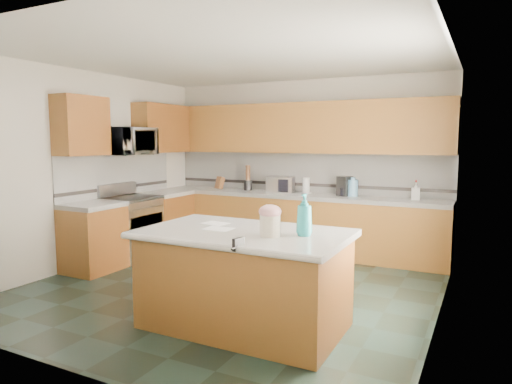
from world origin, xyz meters
The scene contains 52 objects.
floor centered at (0.00, 0.00, 0.00)m, with size 4.60×4.60×0.00m, color black.
ceiling centered at (0.00, 0.00, 2.70)m, with size 4.60×4.60×0.00m, color white.
wall_back centered at (0.00, 2.32, 1.35)m, with size 4.60×0.04×2.70m, color silver.
wall_front centered at (0.00, -2.32, 1.35)m, with size 4.60×0.04×2.70m, color silver.
wall_left centered at (-2.32, 0.00, 1.35)m, with size 0.04×4.60×2.70m, color silver.
wall_right centered at (2.32, 0.00, 1.35)m, with size 0.04×4.60×2.70m, color silver.
back_base_cab centered at (0.00, 2.00, 0.43)m, with size 4.60×0.60×0.86m, color #391A08.
back_countertop centered at (0.00, 2.00, 0.89)m, with size 4.60×0.64×0.06m, color white.
back_upper_cab centered at (0.00, 2.13, 1.94)m, with size 4.60×0.33×0.78m, color #391A08.
back_backsplash centered at (0.00, 2.29, 1.24)m, with size 4.60×0.02×0.63m, color silver.
back_accent_band centered at (0.00, 2.28, 1.04)m, with size 4.60×0.01×0.05m, color black.
left_base_cab_rear centered at (-2.00, 1.29, 0.43)m, with size 0.60×0.82×0.86m, color #391A08.
left_counter_rear centered at (-2.00, 1.29, 0.89)m, with size 0.64×0.82×0.06m, color white.
left_base_cab_front centered at (-2.00, -0.24, 0.43)m, with size 0.60×0.72×0.86m, color #391A08.
left_counter_front centered at (-2.00, -0.24, 0.89)m, with size 0.64×0.72×0.06m, color white.
left_backsplash centered at (-2.29, 0.55, 1.24)m, with size 0.02×2.30×0.63m, color silver.
left_accent_band centered at (-2.28, 0.55, 1.04)m, with size 0.01×2.30×0.05m, color black.
left_upper_cab_rear centered at (-2.13, 1.42, 1.94)m, with size 0.33×1.09×0.78m, color #391A08.
left_upper_cab_front centered at (-2.13, -0.24, 1.94)m, with size 0.33×0.72×0.78m, color #391A08.
range_body centered at (-2.00, 0.50, 0.44)m, with size 0.60×0.76×0.88m, color #B7B7BC.
range_oven_door centered at (-1.71, 0.50, 0.40)m, with size 0.02×0.68×0.55m, color black.
range_cooktop centered at (-2.00, 0.50, 0.90)m, with size 0.62×0.78×0.04m, color black.
range_handle centered at (-1.68, 0.50, 0.78)m, with size 0.02×0.02×0.66m, color #B7B7BC.
range_backguard centered at (-2.26, 0.50, 1.02)m, with size 0.06×0.76×0.18m, color #B7B7BC.
microwave centered at (-2.00, 0.50, 1.73)m, with size 0.73×0.50×0.41m, color #B7B7BC.
island_base centered at (0.69, -0.94, 0.43)m, with size 1.81×1.03×0.86m, color #391A08.
island_top centered at (0.69, -0.94, 0.89)m, with size 1.91×1.13×0.06m, color white.
island_bullnose centered at (0.69, -1.51, 0.89)m, with size 0.06×0.06×1.91m, color white.
treat_jar centered at (1.01, -1.06, 1.01)m, with size 0.18×0.18×0.19m, color #F2E7CB.
treat_jar_lid centered at (1.01, -1.06, 1.14)m, with size 0.20×0.20×0.12m, color pink.
treat_jar_knob centered at (1.01, -1.06, 1.18)m, with size 0.02×0.02×0.06m, color tan.
treat_jar_knob_end_l centered at (0.97, -1.06, 1.18)m, with size 0.03×0.03×0.03m, color tan.
treat_jar_knob_end_r centered at (1.04, -1.06, 1.18)m, with size 0.03×0.03×0.03m, color tan.
soap_bottle_island centered at (1.26, -0.90, 1.10)m, with size 0.14×0.14×0.37m, color teal.
paper_sheet_a centered at (0.43, -0.98, 0.92)m, with size 0.27×0.20×0.00m, color white.
paper_sheet_b centered at (0.26, -0.76, 0.92)m, with size 0.26×0.19×0.00m, color white.
clamp_body centered at (0.93, -1.49, 0.93)m, with size 0.03×0.11×0.10m, color black.
clamp_handle centered at (0.93, -1.55, 0.91)m, with size 0.02×0.02×0.08m, color black.
knife_block centered at (-1.42, 2.05, 1.02)m, with size 0.11×0.09×0.21m, color #472814.
utensil_crock centered at (-0.89, 2.08, 1.00)m, with size 0.13×0.13×0.17m, color black.
utensil_bundle centered at (-0.89, 2.08, 1.21)m, with size 0.08×0.08×0.25m, color #472814.
toaster_oven centered at (-0.28, 2.05, 1.04)m, with size 0.42×0.29×0.24m, color #B7B7BC.
toaster_oven_door centered at (-0.28, 1.91, 1.04)m, with size 0.38×0.01×0.20m, color black.
paper_towel centered at (0.14, 2.10, 1.04)m, with size 0.11×0.11×0.25m, color white.
paper_towel_base centered at (0.14, 2.10, 0.93)m, with size 0.16×0.16×0.01m, color #B7B7BC.
water_jug centered at (0.89, 2.06, 1.04)m, with size 0.15×0.15×0.25m, color #5F9AC4.
water_jug_neck centered at (0.89, 2.06, 1.19)m, with size 0.07×0.07×0.04m, color #5F9AC4.
coffee_maker centered at (0.76, 2.08, 1.07)m, with size 0.17×0.19×0.29m, color black.
coffee_carafe centered at (0.76, 2.04, 0.98)m, with size 0.12×0.12×0.12m, color black.
soap_bottle_back centered at (1.79, 2.05, 1.04)m, with size 0.11×0.12×0.25m, color white.
soap_back_cap centered at (1.79, 2.05, 1.18)m, with size 0.02×0.02×0.03m, color red.
window_light_proxy centered at (2.29, -0.20, 1.50)m, with size 0.02×1.40×1.10m, color white.
Camera 1 is at (2.67, -4.59, 1.76)m, focal length 32.00 mm.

